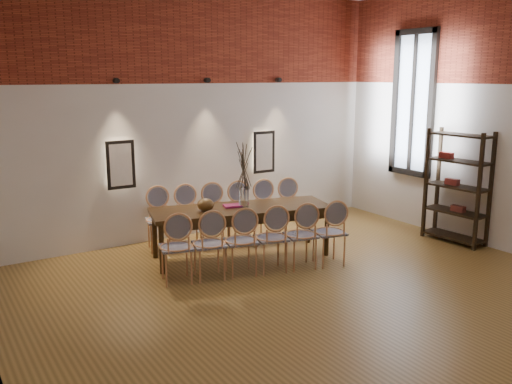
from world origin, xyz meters
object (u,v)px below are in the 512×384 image
dining_table (241,232)px  chair_far_e (267,211)px  chair_near_a (176,247)px  shelving_rack (457,187)px  vase (244,197)px  chair_far_d (242,213)px  chair_far_a (160,220)px  bowl (206,205)px  book (233,206)px  chair_near_d (271,238)px  chair_near_e (301,235)px  chair_near_c (241,241)px  chair_far_f (292,209)px  chair_near_f (329,232)px  chair_far_b (188,218)px  chair_far_c (215,216)px  chair_near_b (209,244)px

dining_table → chair_far_e: chair_far_e is taller
chair_near_a → shelving_rack: shelving_rack is taller
vase → chair_far_d: bearing=61.7°
chair_far_d → shelving_rack: size_ratio=0.52×
chair_far_a → chair_far_e: same height
bowl → book: 0.45m
chair_near_d → chair_far_d: 1.39m
chair_near_e → shelving_rack: (2.82, -0.36, 0.43)m
chair_near_c → chair_far_f: bearing=47.1°
chair_near_c → chair_near_f: size_ratio=1.00×
chair_near_c → chair_near_d: bearing=-0.0°
chair_near_f → chair_far_b: same height
chair_near_d → chair_far_c: bearing=107.2°
chair_near_e → chair_far_b: same height
chair_far_d → shelving_rack: (2.90, -1.81, 0.43)m
chair_far_b → book: bearing=130.6°
chair_near_b → vase: bearing=45.2°
book → chair_far_c: bearing=85.4°
chair_near_e → chair_far_a: same height
bowl → book: size_ratio=0.92×
chair_far_d → chair_near_f: bearing=121.8°
chair_far_a → chair_far_f: (2.09, -0.54, 0.00)m
dining_table → chair_near_f: size_ratio=2.76×
chair_near_d → chair_far_e: 1.46m
dining_table → chair_far_c: size_ratio=2.76×
chair_far_e → vase: (-0.76, -0.52, 0.43)m
chair_near_b → chair_far_f: same height
chair_far_b → chair_far_c: size_ratio=1.00×
chair_far_e → chair_near_d: bearing=72.8°
bowl → dining_table: bearing=-9.1°
vase → bowl: bearing=170.5°
chair_far_c → bowl: 0.89m
dining_table → chair_near_d: chair_near_d is taller
chair_near_d → chair_near_f: (0.84, -0.22, 0.00)m
chair_near_e → chair_near_f: bearing=-0.0°
chair_far_b → chair_far_f: bearing=-180.0°
chair_near_c → shelving_rack: (3.66, -0.57, 0.43)m
chair_near_a → vase: size_ratio=3.13×
chair_far_f → chair_near_b: bearing=38.9°
chair_far_b → chair_far_d: 0.87m
chair_near_d → chair_far_b: same height
chair_near_f → dining_table: bearing=147.2°
vase → bowl: size_ratio=1.25×
chair_near_a → chair_near_f: (2.09, -0.54, 0.00)m
chair_near_c → shelving_rack: size_ratio=0.52×
chair_near_b → chair_far_b: (0.35, 1.35, 0.00)m
chair_near_a → chair_near_e: bearing=0.0°
chair_far_f → chair_far_d: bearing=0.0°
chair_near_d → chair_far_b: size_ratio=1.00×
chair_near_c → chair_near_f: bearing=-0.0°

